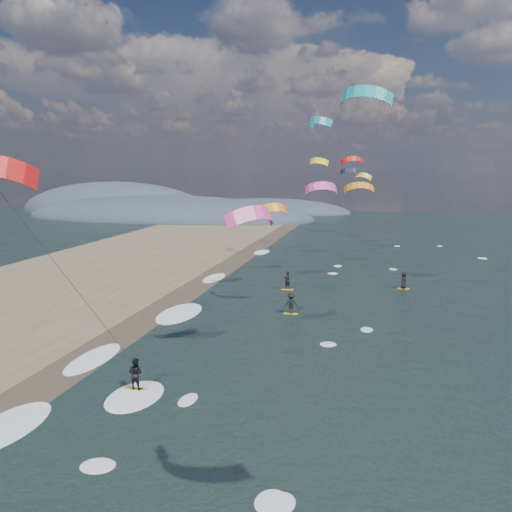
# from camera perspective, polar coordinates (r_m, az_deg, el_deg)

# --- Properties ---
(wet_sand_strip) EXTENTS (3.00, 240.00, 0.00)m
(wet_sand_strip) POSITION_cam_1_polar(r_m,az_deg,el_deg) (31.91, -21.01, -12.38)
(wet_sand_strip) COLOR #382D23
(wet_sand_strip) RESTS_ON ground
(coastal_hills) EXTENTS (80.00, 41.00, 15.00)m
(coastal_hills) POSITION_cam_1_polar(r_m,az_deg,el_deg) (132.65, -9.65, 4.04)
(coastal_hills) COLOR #3D4756
(coastal_hills) RESTS_ON ground
(kitesurfer_near_b) EXTENTS (7.00, 8.48, 12.51)m
(kitesurfer_near_b) POSITION_cam_1_polar(r_m,az_deg,el_deg) (26.02, -21.02, 0.74)
(kitesurfer_near_b) COLOR gold
(kitesurfer_near_b) RESTS_ON ground
(far_kitesurfers) EXTENTS (11.58, 12.09, 1.73)m
(far_kitesurfers) POSITION_cam_1_polar(r_m,az_deg,el_deg) (48.84, 7.03, -3.45)
(far_kitesurfers) COLOR gold
(far_kitesurfers) RESTS_ON ground
(bg_kite_field) EXTENTS (11.12, 75.66, 9.96)m
(bg_kite_field) POSITION_cam_1_polar(r_m,az_deg,el_deg) (68.23, 8.04, 9.07)
(bg_kite_field) COLOR black
(bg_kite_field) RESTS_ON ground
(shoreline_surf) EXTENTS (2.40, 79.40, 0.11)m
(shoreline_surf) POSITION_cam_1_polar(r_m,az_deg,el_deg) (35.15, -15.04, -10.09)
(shoreline_surf) COLOR white
(shoreline_surf) RESTS_ON ground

